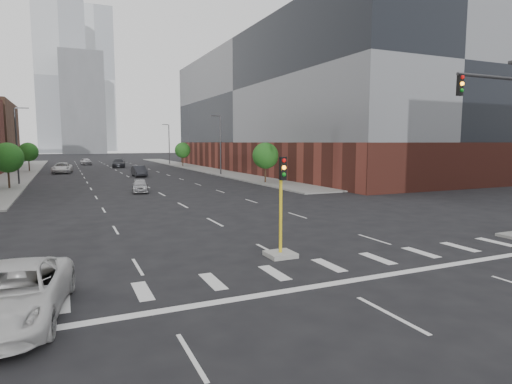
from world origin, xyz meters
TOP-DOWN VIEW (x-y plane):
  - ground at (0.00, 0.00)m, footprint 400.00×400.00m
  - sidewalk_left_far at (-15.00, 74.00)m, footprint 5.00×92.00m
  - sidewalk_right_far at (15.00, 74.00)m, footprint 5.00×92.00m
  - building_right_main at (29.50, 60.00)m, footprint 24.00×70.00m
  - tower_left at (-8.00, 220.00)m, footprint 22.00×22.00m
  - tower_right at (10.00, 260.00)m, footprint 20.00×20.00m
  - tower_mid at (0.00, 200.00)m, footprint 18.00×18.00m
  - median_traffic_signal at (0.00, 8.97)m, footprint 1.20×1.20m
  - mast_arm_signal at (12.61, 7.50)m, footprint 5.12×0.90m
  - streetlight_right_a at (13.41, 55.00)m, footprint 1.60×0.22m
  - streetlight_right_b at (13.41, 90.00)m, footprint 1.60×0.22m
  - streetlight_left at (-13.41, 50.00)m, footprint 1.60×0.22m
  - tree_left_near at (-14.00, 45.00)m, footprint 3.20×3.20m
  - tree_left_far at (-14.00, 75.00)m, footprint 3.20×3.20m
  - tree_right_near at (14.00, 40.00)m, footprint 3.20×3.20m
  - tree_right_far at (14.00, 80.00)m, footprint 3.20×3.20m
  - car_near_left at (-1.62, 36.53)m, footprint 2.19×4.15m
  - car_mid_right at (1.50, 57.10)m, footprint 1.76×4.90m
  - car_far_left at (-8.86, 69.39)m, footprint 3.35×6.35m
  - car_deep_right at (1.50, 82.48)m, footprint 3.20×6.21m
  - car_distant at (-4.05, 95.29)m, footprint 2.50×4.84m
  - parked_minivan at (-10.00, 6.00)m, footprint 3.41×5.99m

SIDE VIEW (x-z plane):
  - ground at x=0.00m, z-range 0.00..0.00m
  - sidewalk_left_far at x=-15.00m, z-range 0.00..0.15m
  - sidewalk_right_far at x=15.00m, z-range 0.00..0.15m
  - car_near_left at x=-1.62m, z-range 0.00..1.35m
  - car_distant at x=-4.05m, z-range 0.00..1.57m
  - parked_minivan at x=-10.00m, z-range 0.00..1.58m
  - car_mid_right at x=1.50m, z-range 0.00..1.61m
  - car_far_left at x=-8.86m, z-range 0.00..1.70m
  - car_deep_right at x=1.50m, z-range 0.00..1.72m
  - median_traffic_signal at x=0.00m, z-range -1.23..3.17m
  - tree_left_near at x=-14.00m, z-range 0.97..5.82m
  - tree_left_far at x=-14.00m, z-range 0.97..5.82m
  - tree_right_near at x=14.00m, z-range 0.97..5.82m
  - tree_right_far at x=14.00m, z-range 0.97..5.82m
  - streetlight_right_a at x=13.41m, z-range 0.47..9.55m
  - streetlight_right_b at x=13.41m, z-range 0.47..9.55m
  - streetlight_left at x=-13.41m, z-range 0.47..9.55m
  - mast_arm_signal at x=12.61m, z-range 1.11..10.18m
  - building_right_main at x=29.50m, z-range 0.00..22.00m
  - tower_mid at x=0.00m, z-range 0.00..44.00m
  - tower_left at x=-8.00m, z-range 0.00..70.00m
  - tower_right at x=10.00m, z-range 0.00..80.00m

